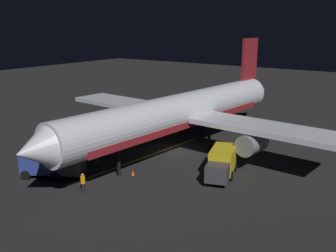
% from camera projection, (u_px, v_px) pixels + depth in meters
% --- Properties ---
extents(ground_plane, '(180.00, 180.00, 0.20)m').
position_uv_depth(ground_plane, '(178.00, 153.00, 44.56)').
color(ground_plane, black).
extents(apron_guide_stripe, '(1.92, 19.32, 0.01)m').
position_uv_depth(apron_guide_stripe, '(141.00, 158.00, 42.53)').
color(apron_guide_stripe, gold).
rests_on(apron_guide_stripe, ground_plane).
extents(airliner, '(34.74, 40.01, 12.16)m').
position_uv_depth(airliner, '(182.00, 112.00, 43.87)').
color(airliner, silver).
rests_on(airliner, ground_plane).
extents(baggage_truck, '(6.09, 4.65, 2.19)m').
position_uv_depth(baggage_truck, '(51.00, 165.00, 37.25)').
color(baggage_truck, navy).
rests_on(baggage_truck, ground_plane).
extents(catering_truck, '(3.77, 6.15, 2.61)m').
position_uv_depth(catering_truck, '(222.00, 163.00, 37.27)').
color(catering_truck, gold).
rests_on(catering_truck, ground_plane).
extents(ground_crew_worker, '(0.40, 0.40, 1.74)m').
position_uv_depth(ground_crew_worker, '(83.00, 183.00, 33.73)').
color(ground_crew_worker, black).
rests_on(ground_crew_worker, ground_plane).
extents(traffic_cone_near_left, '(0.50, 0.50, 0.55)m').
position_uv_depth(traffic_cone_near_left, '(98.00, 162.00, 40.73)').
color(traffic_cone_near_left, '#EA590F').
rests_on(traffic_cone_near_left, ground_plane).
extents(traffic_cone_near_right, '(0.50, 0.50, 0.55)m').
position_uv_depth(traffic_cone_near_right, '(115.00, 144.00, 46.64)').
color(traffic_cone_near_right, '#EA590F').
rests_on(traffic_cone_near_right, ground_plane).
extents(traffic_cone_under_wing, '(0.50, 0.50, 0.55)m').
position_uv_depth(traffic_cone_under_wing, '(133.00, 173.00, 37.65)').
color(traffic_cone_under_wing, '#EA590F').
rests_on(traffic_cone_under_wing, ground_plane).
extents(traffic_cone_far, '(0.50, 0.50, 0.55)m').
position_uv_depth(traffic_cone_far, '(56.00, 163.00, 40.41)').
color(traffic_cone_far, '#EA590F').
rests_on(traffic_cone_far, ground_plane).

